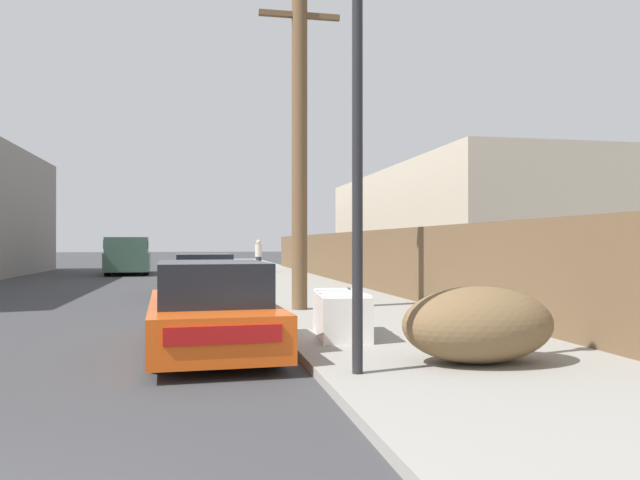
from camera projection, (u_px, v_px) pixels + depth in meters
name	position (u px, v px, depth m)	size (l,w,h in m)	color
sidewalk_curb	(278.00, 278.00, 26.74)	(4.20, 63.00, 0.12)	gray
discarded_fridge	(341.00, 314.00, 9.70)	(0.89, 1.74, 0.72)	white
parked_sports_car_red	(210.00, 310.00, 9.15)	(1.93, 4.72, 1.31)	#E05114
car_parked_mid	(203.00, 276.00, 18.81)	(1.99, 4.26, 1.25)	black
pickup_truck	(128.00, 256.00, 31.03)	(2.38, 5.36, 1.85)	#385647
utility_pole	(300.00, 142.00, 13.70)	(1.80, 0.34, 7.19)	brown
street_lamp	(357.00, 138.00, 6.97)	(0.26, 0.26, 4.52)	#232326
brush_pile	(478.00, 325.00, 7.57)	(1.90, 1.25, 0.93)	brown
wooden_fence	(345.00, 257.00, 22.97)	(0.08, 34.68, 1.85)	brown
building_right_house	(444.00, 225.00, 28.15)	(6.00, 18.12, 4.79)	beige
pedestrian	(259.00, 256.00, 30.89)	(0.34, 0.34, 1.62)	#282D42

